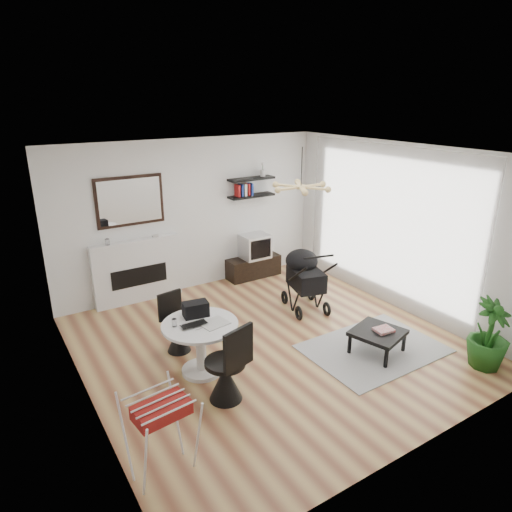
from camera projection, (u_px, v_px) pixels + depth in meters
floor at (270, 343)px, 6.56m from camera, size 5.00×5.00×0.00m
ceiling at (273, 153)px, 5.66m from camera, size 5.00×5.00×0.00m
wall_back at (193, 216)px, 8.10m from camera, size 5.00×0.00×5.00m
wall_left at (77, 297)px, 4.85m from camera, size 0.00×5.00×5.00m
wall_right at (399, 228)px, 7.37m from camera, size 0.00×5.00×5.00m
sheer_curtain at (385, 226)px, 7.48m from camera, size 0.04×3.60×2.60m
fireplace at (137, 263)px, 7.71m from camera, size 1.50×0.17×2.16m
shelf_lower at (251, 196)px, 8.50m from camera, size 0.90×0.25×0.04m
shelf_upper at (251, 179)px, 8.39m from camera, size 0.90×0.25×0.04m
pendant_lamp at (301, 187)px, 6.44m from camera, size 0.90×0.90×0.10m
tv_console at (253, 267)px, 8.91m from camera, size 1.07×0.37×0.40m
crt_tv at (255, 246)px, 8.78m from camera, size 0.53×0.46×0.46m
dining_table at (201, 340)px, 5.74m from camera, size 0.96×0.96×0.70m
laptop at (196, 326)px, 5.56m from camera, size 0.33×0.22×0.03m
black_bag at (196, 309)px, 5.82m from camera, size 0.35×0.24×0.19m
newspaper at (214, 323)px, 5.65m from camera, size 0.37×0.32×0.01m
drinking_glass at (174, 323)px, 5.58m from camera, size 0.06×0.06×0.10m
chair_far at (178, 333)px, 6.31m from camera, size 0.41×0.42×0.83m
chair_near at (227, 376)px, 5.26m from camera, size 0.51×0.53×1.00m
drying_rack at (161, 435)px, 4.17m from camera, size 0.62×0.59×0.84m
stroller at (304, 281)px, 7.53m from camera, size 0.75×0.98×1.10m
rug at (373, 348)px, 6.42m from camera, size 1.86×1.35×0.01m
coffee_table at (378, 333)px, 6.23m from camera, size 0.78×0.78×0.32m
magazines at (384, 330)px, 6.22m from camera, size 0.27×0.22×0.04m
potted_plant at (489, 334)px, 5.87m from camera, size 0.56×0.56×0.94m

